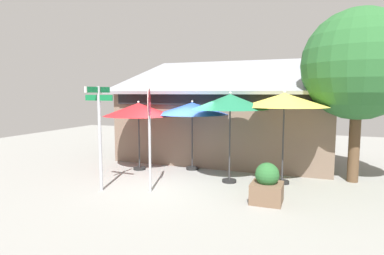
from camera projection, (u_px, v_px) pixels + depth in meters
ground_plane at (173, 184)px, 10.05m from camera, size 28.00×28.00×0.10m
cafe_building at (229, 121)px, 13.94m from camera, size 8.69×5.59×4.36m
street_sign_post at (100, 127)px, 9.03m from camera, size 0.93×0.99×2.95m
stop_sign at (149, 119)px, 8.89m from camera, size 0.33×0.75×2.90m
patio_umbrella_crimson_left at (139, 110)px, 11.50m from camera, size 2.49×2.49×2.48m
patio_umbrella_royal_blue_center at (192, 109)px, 11.52m from camera, size 2.57×2.57×2.50m
patio_umbrella_forest_green_right at (230, 102)px, 9.81m from camera, size 2.33×2.33×2.80m
patio_umbrella_mustard_far_right at (284, 101)px, 9.68m from camera, size 2.57×2.57×2.83m
shade_tree at (365, 67)px, 9.64m from camera, size 3.59×3.35×5.28m
sidewalk_planter at (267, 185)px, 8.16m from camera, size 0.77×0.77×1.02m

